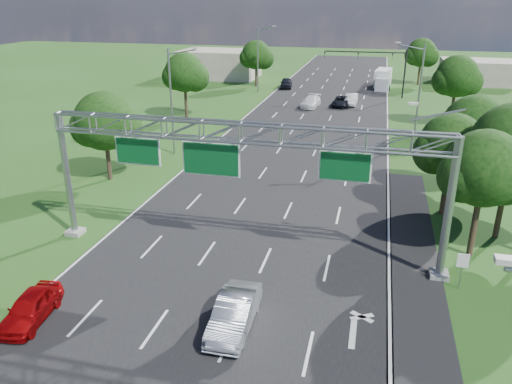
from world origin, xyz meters
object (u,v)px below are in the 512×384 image
(red_coupe, at_px, (30,308))
(box_truck, at_px, (383,79))
(regulatory_sign, at_px, (462,264))
(sign_gantry, at_px, (242,143))
(silver_sedan, at_px, (234,313))
(traffic_signal, at_px, (381,62))

(red_coupe, height_order, box_truck, box_truck)
(regulatory_sign, relative_size, box_truck, 0.26)
(regulatory_sign, distance_m, box_truck, 62.75)
(sign_gantry, xyz_separation_m, red_coupe, (-8.10, -8.74, -6.20))
(red_coupe, bearing_deg, box_truck, 70.26)
(regulatory_sign, xyz_separation_m, red_coupe, (-20.17, -7.72, -0.82))
(regulatory_sign, height_order, red_coupe, regulatory_sign)
(sign_gantry, height_order, red_coupe, sign_gantry)
(silver_sedan, bearing_deg, red_coupe, -170.45)
(red_coupe, relative_size, box_truck, 0.51)
(regulatory_sign, height_order, silver_sedan, regulatory_sign)
(traffic_signal, distance_m, box_truck, 9.38)
(traffic_signal, xyz_separation_m, red_coupe, (-15.25, -61.74, -4.48))
(box_truck, bearing_deg, silver_sedan, -87.91)
(regulatory_sign, distance_m, silver_sedan, 12.20)
(sign_gantry, height_order, silver_sedan, sign_gantry)
(sign_gantry, distance_m, regulatory_sign, 13.25)
(red_coupe, bearing_deg, silver_sedan, 3.37)
(regulatory_sign, bearing_deg, silver_sedan, -150.71)
(silver_sedan, bearing_deg, box_truck, 83.90)
(traffic_signal, xyz_separation_m, box_truck, (0.52, 8.58, -3.75))
(regulatory_sign, xyz_separation_m, silver_sedan, (-10.62, -5.96, -0.73))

